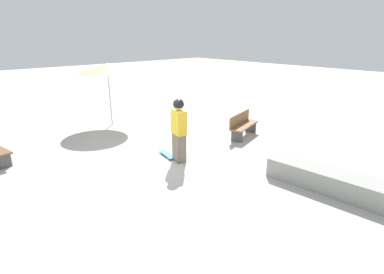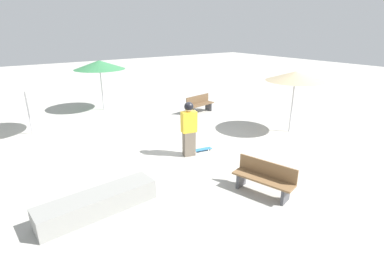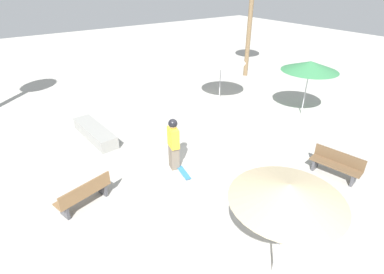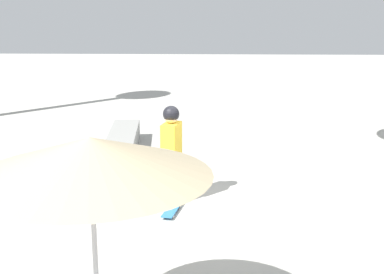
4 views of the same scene
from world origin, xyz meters
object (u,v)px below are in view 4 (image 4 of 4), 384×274
(concrete_ledge, at_px, (123,140))
(skateboard, at_px, (172,209))
(shade_umbrella_tan, at_px, (90,157))
(bench_far, at_px, (3,181))
(skater_main, at_px, (171,151))

(concrete_ledge, bearing_deg, skateboard, -159.66)
(skateboard, xyz_separation_m, shade_umbrella_tan, (-4.25, 0.43, 2.21))
(concrete_ledge, distance_m, bench_far, 4.13)
(concrete_ledge, relative_size, shade_umbrella_tan, 1.14)
(skater_main, height_order, shade_umbrella_tan, shade_umbrella_tan)
(skater_main, bearing_deg, shade_umbrella_tan, 8.58)
(skater_main, xyz_separation_m, shade_umbrella_tan, (-4.78, 0.39, 1.28))
(shade_umbrella_tan, bearing_deg, concrete_ledge, 7.53)
(skateboard, height_order, shade_umbrella_tan, shade_umbrella_tan)
(skateboard, bearing_deg, bench_far, -85.56)
(skateboard, relative_size, bench_far, 0.50)
(bench_far, distance_m, shade_umbrella_tan, 5.66)
(concrete_ledge, height_order, shade_umbrella_tan, shade_umbrella_tan)
(concrete_ledge, xyz_separation_m, shade_umbrella_tan, (-8.39, -1.11, 2.03))
(skater_main, xyz_separation_m, skateboard, (-0.53, -0.04, -0.93))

